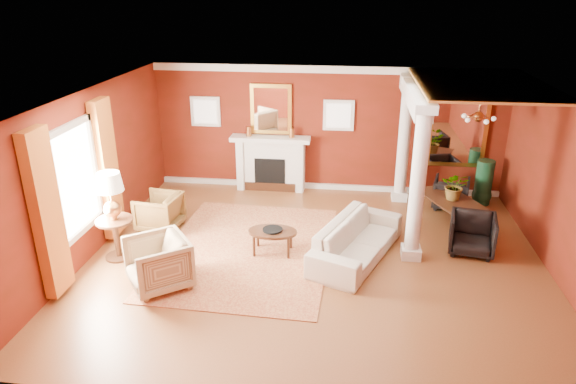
# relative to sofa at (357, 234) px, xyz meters

# --- Properties ---
(ground) EXTENTS (8.00, 8.00, 0.00)m
(ground) POSITION_rel_sofa_xyz_m (-0.73, -0.21, -0.46)
(ground) COLOR brown
(ground) RESTS_ON ground
(room_shell) EXTENTS (8.04, 7.04, 2.92)m
(room_shell) POSITION_rel_sofa_xyz_m (-0.73, -0.21, 1.56)
(room_shell) COLOR maroon
(room_shell) RESTS_ON ground
(fireplace) EXTENTS (1.85, 0.42, 1.29)m
(fireplace) POSITION_rel_sofa_xyz_m (-2.03, 3.11, 0.19)
(fireplace) COLOR silver
(fireplace) RESTS_ON ground
(overmantel_mirror) EXTENTS (0.95, 0.07, 1.15)m
(overmantel_mirror) POSITION_rel_sofa_xyz_m (-2.03, 3.25, 1.44)
(overmantel_mirror) COLOR gold
(overmantel_mirror) RESTS_ON fireplace
(flank_window_left) EXTENTS (0.70, 0.07, 0.70)m
(flank_window_left) POSITION_rel_sofa_xyz_m (-3.58, 3.26, 1.34)
(flank_window_left) COLOR silver
(flank_window_left) RESTS_ON room_shell
(flank_window_right) EXTENTS (0.70, 0.07, 0.70)m
(flank_window_right) POSITION_rel_sofa_xyz_m (-0.48, 3.26, 1.34)
(flank_window_right) COLOR silver
(flank_window_right) RESTS_ON room_shell
(left_window) EXTENTS (0.21, 2.55, 2.60)m
(left_window) POSITION_rel_sofa_xyz_m (-4.63, -0.81, 0.96)
(left_window) COLOR white
(left_window) RESTS_ON room_shell
(column_front) EXTENTS (0.36, 0.36, 2.80)m
(column_front) POSITION_rel_sofa_xyz_m (0.97, 0.09, 0.97)
(column_front) COLOR silver
(column_front) RESTS_ON ground
(column_back) EXTENTS (0.36, 0.36, 2.80)m
(column_back) POSITION_rel_sofa_xyz_m (0.97, 2.79, 0.97)
(column_back) COLOR silver
(column_back) RESTS_ON ground
(header_beam) EXTENTS (0.30, 3.20, 0.32)m
(header_beam) POSITION_rel_sofa_xyz_m (0.97, 1.69, 2.16)
(header_beam) COLOR silver
(header_beam) RESTS_ON column_front
(amber_ceiling) EXTENTS (2.30, 3.40, 0.04)m
(amber_ceiling) POSITION_rel_sofa_xyz_m (2.12, 1.54, 2.41)
(amber_ceiling) COLOR gold
(amber_ceiling) RESTS_ON room_shell
(dining_mirror) EXTENTS (1.30, 0.07, 1.70)m
(dining_mirror) POSITION_rel_sofa_xyz_m (2.17, 3.25, 1.09)
(dining_mirror) COLOR gold
(dining_mirror) RESTS_ON room_shell
(chandelier) EXTENTS (0.60, 0.62, 0.75)m
(chandelier) POSITION_rel_sofa_xyz_m (2.17, 1.59, 1.79)
(chandelier) COLOR #B9753A
(chandelier) RESTS_ON room_shell
(crown_trim) EXTENTS (8.00, 0.08, 0.16)m
(crown_trim) POSITION_rel_sofa_xyz_m (-0.73, 3.25, 2.36)
(crown_trim) COLOR silver
(crown_trim) RESTS_ON room_shell
(base_trim) EXTENTS (8.00, 0.08, 0.12)m
(base_trim) POSITION_rel_sofa_xyz_m (-0.73, 3.25, -0.40)
(base_trim) COLOR silver
(base_trim) RESTS_ON ground
(rug) EXTENTS (3.13, 4.09, 0.02)m
(rug) POSITION_rel_sofa_xyz_m (-1.99, 0.01, -0.45)
(rug) COLOR maroon
(rug) RESTS_ON ground
(sofa) EXTENTS (1.52, 2.44, 0.92)m
(sofa) POSITION_rel_sofa_xyz_m (0.00, 0.00, 0.00)
(sofa) COLOR beige
(sofa) RESTS_ON ground
(armchair_leopard) EXTENTS (0.83, 0.87, 0.80)m
(armchair_leopard) POSITION_rel_sofa_xyz_m (-3.90, 0.69, -0.06)
(armchair_leopard) COLOR black
(armchair_leopard) RESTS_ON ground
(armchair_stripe) EXTENTS (1.21, 1.22, 0.93)m
(armchair_stripe) POSITION_rel_sofa_xyz_m (-3.16, -1.36, 0.00)
(armchair_stripe) COLOR tan
(armchair_stripe) RESTS_ON ground
(coffee_table) EXTENTS (0.88, 0.88, 0.45)m
(coffee_table) POSITION_rel_sofa_xyz_m (-1.51, -0.04, -0.06)
(coffee_table) COLOR black
(coffee_table) RESTS_ON ground
(coffee_book) EXTENTS (0.15, 0.08, 0.21)m
(coffee_book) POSITION_rel_sofa_xyz_m (-1.55, 0.01, 0.09)
(coffee_book) COLOR black
(coffee_book) RESTS_ON coffee_table
(side_table) EXTENTS (0.65, 0.65, 1.61)m
(side_table) POSITION_rel_sofa_xyz_m (-4.23, -0.54, 0.64)
(side_table) COLOR black
(side_table) RESTS_ON ground
(dining_table) EXTENTS (1.08, 1.56, 0.82)m
(dining_table) POSITION_rel_sofa_xyz_m (1.91, 1.73, -0.05)
(dining_table) COLOR black
(dining_table) RESTS_ON ground
(dining_chair_near) EXTENTS (0.89, 0.85, 0.80)m
(dining_chair_near) POSITION_rel_sofa_xyz_m (2.07, 0.43, -0.06)
(dining_chair_near) COLOR black
(dining_chair_near) RESTS_ON ground
(dining_chair_far) EXTENTS (0.86, 0.82, 0.74)m
(dining_chair_far) POSITION_rel_sofa_xyz_m (2.03, 2.47, -0.09)
(dining_chair_far) COLOR black
(dining_chair_far) RESTS_ON ground
(green_urn) EXTENTS (0.42, 0.42, 1.02)m
(green_urn) POSITION_rel_sofa_xyz_m (2.77, 2.79, -0.06)
(green_urn) COLOR #133D22
(green_urn) RESTS_ON ground
(potted_plant) EXTENTS (0.65, 0.69, 0.46)m
(potted_plant) POSITION_rel_sofa_xyz_m (1.93, 1.68, 0.59)
(potted_plant) COLOR #26591E
(potted_plant) RESTS_ON dining_table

